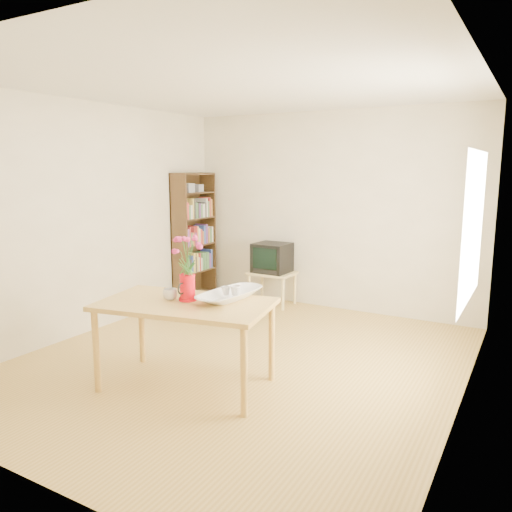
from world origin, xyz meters
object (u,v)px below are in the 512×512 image
Objects in this scene: table at (185,311)px; mug at (170,294)px; pitcher at (188,288)px; television at (273,257)px; bowl at (230,275)px.

mug reaches higher than table.
mug is (-0.14, -0.06, -0.06)m from pitcher.
table is 12.79× the size of mug.
television is at bearing -88.37° from mug.
table is 0.49m from bowl.
mug is 0.54m from bowl.
table is 0.20m from mug.
bowl is (0.30, 0.20, 0.12)m from pitcher.
bowl is 2.61m from television.
television is at bearing 91.69° from table.
pitcher is at bearing -146.53° from bowl.
bowl is at bearing 31.18° from table.
bowl is at bearing 33.62° from pitcher.
mug is at bearing -79.54° from television.
table is 2.75m from television.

